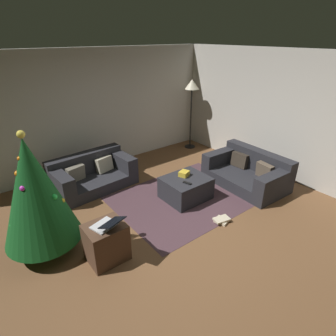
# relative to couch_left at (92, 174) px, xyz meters

# --- Properties ---
(ground_plane) EXTENTS (6.40, 6.40, 0.00)m
(ground_plane) POSITION_rel_couch_left_xyz_m (0.38, -2.23, -0.27)
(ground_plane) COLOR brown
(rear_partition) EXTENTS (6.40, 0.12, 2.60)m
(rear_partition) POSITION_rel_couch_left_xyz_m (0.38, 0.91, 1.03)
(rear_partition) COLOR beige
(rear_partition) RESTS_ON ground_plane
(corner_partition) EXTENTS (0.12, 6.40, 2.60)m
(corner_partition) POSITION_rel_couch_left_xyz_m (3.52, -2.23, 1.03)
(corner_partition) COLOR beige
(corner_partition) RESTS_ON ground_plane
(couch_left) EXTENTS (1.64, 0.97, 0.66)m
(couch_left) POSITION_rel_couch_left_xyz_m (0.00, 0.00, 0.00)
(couch_left) COLOR #26262B
(couch_left) RESTS_ON ground_plane
(couch_right) EXTENTS (1.04, 1.65, 0.67)m
(couch_right) POSITION_rel_couch_left_xyz_m (2.62, -1.87, -0.01)
(couch_right) COLOR #26262B
(couch_right) RESTS_ON ground_plane
(ottoman) EXTENTS (0.82, 0.71, 0.42)m
(ottoman) POSITION_rel_couch_left_xyz_m (1.21, -1.52, -0.06)
(ottoman) COLOR #26262B
(ottoman) RESTS_ON ground_plane
(gift_box) EXTENTS (0.23, 0.21, 0.09)m
(gift_box) POSITION_rel_couch_left_xyz_m (1.24, -1.42, 0.20)
(gift_box) COLOR gold
(gift_box) RESTS_ON ottoman
(tv_remote) EXTENTS (0.09, 0.17, 0.02)m
(tv_remote) POSITION_rel_couch_left_xyz_m (1.09, -1.68, 0.16)
(tv_remote) COLOR black
(tv_remote) RESTS_ON ottoman
(christmas_tree) EXTENTS (1.04, 1.04, 1.81)m
(christmas_tree) POSITION_rel_couch_left_xyz_m (-1.31, -1.35, 0.70)
(christmas_tree) COLOR brown
(christmas_tree) RESTS_ON ground_plane
(side_table) EXTENTS (0.52, 0.44, 0.55)m
(side_table) POSITION_rel_couch_left_xyz_m (-0.70, -2.05, 0.01)
(side_table) COLOR #4C3323
(side_table) RESTS_ON ground_plane
(laptop) EXTENTS (0.41, 0.47, 0.18)m
(laptop) POSITION_rel_couch_left_xyz_m (-0.68, -2.11, 0.34)
(laptop) COLOR silver
(laptop) RESTS_ON side_table
(book_stack) EXTENTS (0.29, 0.26, 0.07)m
(book_stack) POSITION_rel_couch_left_xyz_m (1.18, -2.46, -0.23)
(book_stack) COLOR beige
(book_stack) RESTS_ON ground_plane
(corner_lamp) EXTENTS (0.36, 0.36, 1.81)m
(corner_lamp) POSITION_rel_couch_left_xyz_m (3.05, 0.41, 1.28)
(corner_lamp) COLOR black
(corner_lamp) RESTS_ON ground_plane
(area_rug) EXTENTS (2.60, 2.00, 0.01)m
(area_rug) POSITION_rel_couch_left_xyz_m (1.21, -1.52, -0.27)
(area_rug) COLOR #483037
(area_rug) RESTS_ON ground_plane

